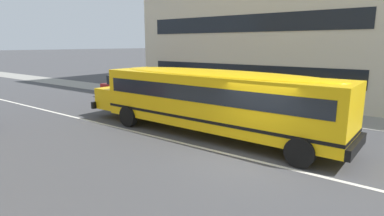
% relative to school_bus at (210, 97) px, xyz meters
% --- Properties ---
extents(ground_plane, '(400.00, 400.00, 0.00)m').
position_rel_school_bus_xyz_m(ground_plane, '(2.82, -1.61, -1.65)').
color(ground_plane, '#424244').
extents(sidewalk_far, '(120.00, 3.00, 0.01)m').
position_rel_school_bus_xyz_m(sidewalk_far, '(2.82, 6.52, -1.65)').
color(sidewalk_far, gray).
rests_on(sidewalk_far, ground_plane).
extents(lane_centreline, '(110.00, 0.16, 0.01)m').
position_rel_school_bus_xyz_m(lane_centreline, '(2.82, -1.61, -1.65)').
color(lane_centreline, silver).
rests_on(lane_centreline, ground_plane).
extents(school_bus, '(12.49, 3.07, 2.79)m').
position_rel_school_bus_xyz_m(school_bus, '(0.00, 0.00, 0.00)').
color(school_bus, yellow).
rests_on(school_bus, ground_plane).
extents(parked_car_red_mid_block, '(3.95, 1.97, 1.64)m').
position_rel_school_bus_xyz_m(parked_car_red_mid_block, '(-9.72, 3.97, -0.81)').
color(parked_car_red_mid_block, maroon).
rests_on(parked_car_red_mid_block, ground_plane).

